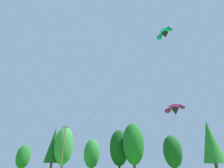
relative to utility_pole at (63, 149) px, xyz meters
The scene contains 11 objects.
treeline_tree_a 20.65m from the utility_pole, 162.45° to the left, with size 4.19×4.19×8.87m.
treeline_tree_b 12.08m from the utility_pole, 141.55° to the left, with size 4.61×4.61×13.70m.
treeline_tree_c 9.30m from the utility_pole, 126.84° to the left, with size 5.47×5.47×13.59m.
treeline_tree_d 8.97m from the utility_pole, 66.40° to the left, with size 4.38×4.38×9.54m.
treeline_tree_e 14.26m from the utility_pole, 34.50° to the left, with size 4.91×4.91×11.52m.
treeline_tree_f 17.40m from the utility_pole, 20.91° to the left, with size 5.19×5.19×12.54m.
treeline_tree_g 26.51m from the utility_pole, 19.63° to the left, with size 4.34×4.34×9.39m.
treeline_tree_h 33.21m from the utility_pole, ahead, with size 4.05×4.05×11.12m.
utility_pole is the anchor object (origin of this frame).
parafoil_kite_high_teal 35.25m from the utility_pole, 19.97° to the right, with size 13.48×16.25×24.64m.
parafoil_kite_mid_magenta 29.34m from the utility_pole, 16.92° to the right, with size 5.85×13.28×9.96m.
Camera 1 is at (8.18, 7.89, 1.85)m, focal length 28.32 mm.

